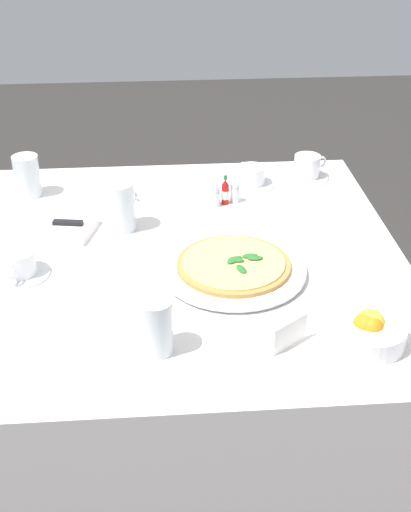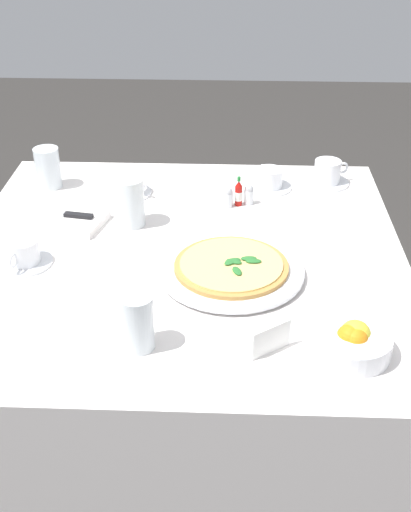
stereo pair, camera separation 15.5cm
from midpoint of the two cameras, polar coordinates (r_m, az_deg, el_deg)
name	(u,v)px [view 1 (the left image)]	position (r m, az deg, el deg)	size (l,w,h in m)	color
ground_plane	(184,471)	(2.09, -4.06, -17.91)	(8.00, 8.00, 0.00)	#33302D
dining_table	(180,301)	(1.67, -4.83, -3.96)	(1.07, 1.07, 0.75)	white
pizza_plate	(233,269)	(1.51, -0.52, -1.22)	(0.33, 0.33, 0.02)	white
pizza	(234,264)	(1.51, -0.51, -0.77)	(0.26, 0.26, 0.02)	#C68E47
coffee_cup_center_back	(19,265)	(1.58, -18.30, -0.79)	(0.13, 0.13, 0.06)	white
coffee_cup_near_right	(307,168)	(1.98, 6.42, 7.40)	(0.13, 0.13, 0.07)	white
coffee_cup_back_corner	(112,188)	(1.88, -10.34, 5.63)	(0.13, 0.13, 0.07)	white
coffee_cup_right_edge	(251,177)	(1.93, 1.62, 6.70)	(0.13, 0.13, 0.06)	white
water_glass_left_edge	(156,330)	(1.28, -7.72, -6.35)	(0.06, 0.06, 0.12)	white
water_glass_near_left	(121,209)	(1.70, -9.83, 3.87)	(0.07, 0.07, 0.13)	white
water_glass_far_right	(27,178)	(1.94, -17.16, 6.34)	(0.07, 0.07, 0.12)	white
napkin_folded	(50,227)	(1.75, -15.57, 2.31)	(0.25, 0.18, 0.02)	white
dinner_knife	(48,222)	(1.75, -15.72, 2.72)	(0.20, 0.05, 0.01)	silver
citrus_bowl	(368,330)	(1.32, 10.40, -6.37)	(0.15, 0.15, 0.07)	white
hot_sauce_bottle	(225,192)	(1.81, -0.76, 5.39)	(0.02, 0.02, 0.08)	#B7140F
salt_shaker	(215,197)	(1.81, -1.63, 4.96)	(0.03, 0.03, 0.06)	white
pepper_shaker	(235,193)	(1.83, 0.10, 5.30)	(0.03, 0.03, 0.06)	white
menu_card	(290,334)	(1.29, 3.77, -6.79)	(0.08, 0.06, 0.06)	white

